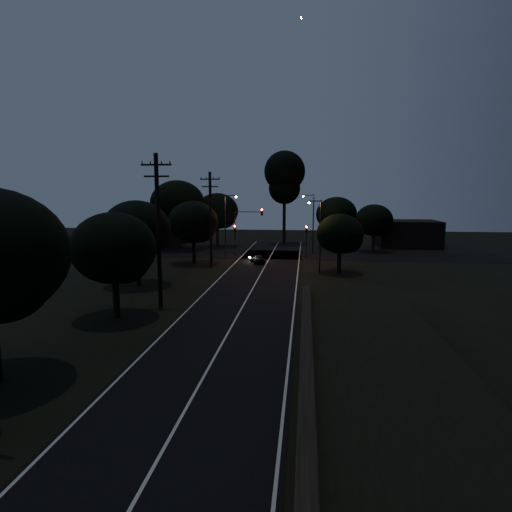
# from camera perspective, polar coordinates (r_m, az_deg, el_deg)

# --- Properties ---
(ground) EXTENTS (160.00, 160.00, 0.00)m
(ground) POSITION_cam_1_polar(r_m,az_deg,el_deg) (17.28, -9.84, -20.32)
(ground) COLOR black
(road_surface) EXTENTS (60.00, 70.00, 0.03)m
(road_surface) POSITION_cam_1_polar(r_m,az_deg,el_deg) (46.57, 1.01, -1.74)
(road_surface) COLOR black
(road_surface) RESTS_ON ground
(retaining_wall) EXTENTS (6.93, 26.00, 1.60)m
(retaining_wall) POSITION_cam_1_polar(r_m,az_deg,el_deg) (19.38, 16.34, -15.21)
(retaining_wall) COLOR black
(retaining_wall) RESTS_ON ground
(utility_pole_mid) EXTENTS (2.20, 0.30, 11.00)m
(utility_pole_mid) POSITION_cam_1_polar(r_m,az_deg,el_deg) (31.39, -12.91, 3.62)
(utility_pole_mid) COLOR black
(utility_pole_mid) RESTS_ON ground
(utility_pole_far) EXTENTS (2.20, 0.30, 10.50)m
(utility_pole_far) POSITION_cam_1_polar(r_m,az_deg,el_deg) (47.73, -6.08, 5.09)
(utility_pole_far) COLOR black
(utility_pole_far) RESTS_ON ground
(tree_left_b) EXTENTS (5.53, 5.53, 7.03)m
(tree_left_b) POSITION_cam_1_polar(r_m,az_deg,el_deg) (29.33, -18.18, 0.76)
(tree_left_b) COLOR black
(tree_left_b) RESTS_ON ground
(tree_left_c) EXTENTS (6.02, 6.02, 7.60)m
(tree_left_c) POSITION_cam_1_polar(r_m,az_deg,el_deg) (39.39, -15.43, 3.28)
(tree_left_c) COLOR black
(tree_left_c) RESTS_ON ground
(tree_left_d) EXTENTS (5.76, 5.76, 7.31)m
(tree_left_d) POSITION_cam_1_polar(r_m,az_deg,el_deg) (50.15, -8.16, 4.35)
(tree_left_d) COLOR black
(tree_left_d) RESTS_ON ground
(tree_far_nw) EXTENTS (6.46, 6.46, 8.18)m
(tree_far_nw) POSITION_cam_1_polar(r_m,az_deg,el_deg) (65.77, -5.02, 5.87)
(tree_far_nw) COLOR black
(tree_far_nw) RESTS_ON ground
(tree_far_w) EXTENTS (7.85, 7.85, 10.01)m
(tree_far_w) POSITION_cam_1_polar(r_m,az_deg,el_deg) (63.04, -10.22, 6.75)
(tree_far_w) COLOR black
(tree_far_w) RESTS_ON ground
(tree_far_ne) EXTENTS (6.02, 6.02, 7.62)m
(tree_far_ne) POSITION_cam_1_polar(r_m,az_deg,el_deg) (64.63, 10.87, 5.37)
(tree_far_ne) COLOR black
(tree_far_ne) RESTS_ON ground
(tree_far_e) EXTENTS (5.22, 5.22, 6.63)m
(tree_far_e) POSITION_cam_1_polar(r_m,az_deg,el_deg) (62.27, 15.64, 4.51)
(tree_far_e) COLOR black
(tree_far_e) RESTS_ON ground
(tree_right_a) EXTENTS (4.81, 4.81, 6.12)m
(tree_right_a) POSITION_cam_1_polar(r_m,az_deg,el_deg) (44.75, 11.35, 2.79)
(tree_right_a) COLOR black
(tree_right_a) RESTS_ON ground
(tall_pine) EXTENTS (6.53, 6.53, 14.84)m
(tall_pine) POSITION_cam_1_polar(r_m,az_deg,el_deg) (69.61, 3.83, 10.47)
(tall_pine) COLOR black
(tall_pine) RESTS_ON ground
(building_left) EXTENTS (10.00, 8.00, 4.40)m
(building_left) POSITION_cam_1_polar(r_m,az_deg,el_deg) (71.11, -13.55, 3.36)
(building_left) COLOR black
(building_left) RESTS_ON ground
(building_right) EXTENTS (9.00, 7.00, 4.00)m
(building_right) POSITION_cam_1_polar(r_m,az_deg,el_deg) (69.54, 19.53, 2.83)
(building_right) COLOR black
(building_right) RESTS_ON ground
(signal_left) EXTENTS (0.28, 0.35, 4.10)m
(signal_left) POSITION_cam_1_polar(r_m,az_deg,el_deg) (55.49, -2.82, 2.85)
(signal_left) COLOR black
(signal_left) RESTS_ON ground
(signal_right) EXTENTS (0.28, 0.35, 4.10)m
(signal_right) POSITION_cam_1_polar(r_m,az_deg,el_deg) (54.75, 6.74, 2.73)
(signal_right) COLOR black
(signal_right) RESTS_ON ground
(signal_mast) EXTENTS (3.70, 0.35, 6.25)m
(signal_mast) POSITION_cam_1_polar(r_m,az_deg,el_deg) (55.12, -1.09, 4.39)
(signal_mast) COLOR black
(signal_mast) RESTS_ON ground
(streetlight_a) EXTENTS (1.66, 0.26, 8.00)m
(streetlight_a) POSITION_cam_1_polar(r_m,az_deg,el_deg) (53.51, -3.93, 4.57)
(streetlight_a) COLOR black
(streetlight_a) RESTS_ON ground
(streetlight_b) EXTENTS (1.66, 0.26, 8.00)m
(streetlight_b) POSITION_cam_1_polar(r_m,az_deg,el_deg) (58.61, 7.46, 4.86)
(streetlight_b) COLOR black
(streetlight_b) RESTS_ON ground
(streetlight_c) EXTENTS (1.46, 0.26, 7.50)m
(streetlight_c) POSITION_cam_1_polar(r_m,az_deg,el_deg) (44.68, 8.36, 3.35)
(streetlight_c) COLOR black
(streetlight_c) RESTS_ON ground
(car) EXTENTS (2.29, 3.26, 1.03)m
(car) POSITION_cam_1_polar(r_m,az_deg,el_deg) (50.33, 0.23, -0.38)
(car) COLOR black
(car) RESTS_ON ground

